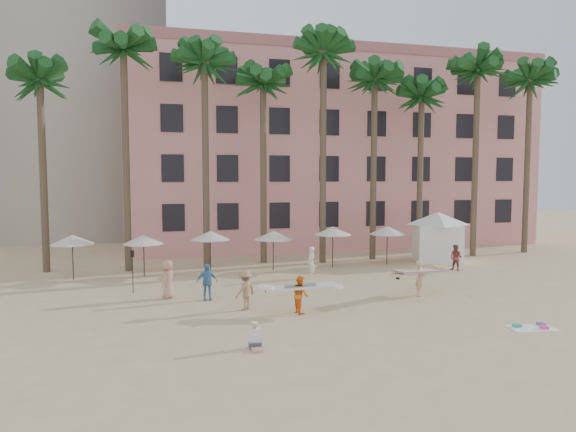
% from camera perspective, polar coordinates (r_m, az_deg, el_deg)
% --- Properties ---
extents(ground, '(120.00, 120.00, 0.00)m').
position_cam_1_polar(ground, '(21.87, 8.50, -11.63)').
color(ground, '#D1B789').
rests_on(ground, ground).
extents(pink_hotel, '(35.00, 14.00, 16.00)m').
position_cam_1_polar(pink_hotel, '(47.86, 4.10, 6.81)').
color(pink_hotel, pink).
rests_on(pink_hotel, ground).
extents(palm_row, '(44.40, 5.40, 16.30)m').
position_cam_1_polar(palm_row, '(36.09, -0.20, 15.54)').
color(palm_row, brown).
rests_on(palm_row, ground).
extents(umbrella_row, '(22.50, 2.70, 2.73)m').
position_cam_1_polar(umbrella_row, '(32.46, -5.10, -2.11)').
color(umbrella_row, '#332B23').
rests_on(umbrella_row, ground).
extents(cabana, '(5.71, 5.71, 3.50)m').
position_cam_1_polar(cabana, '(37.81, 16.28, -1.74)').
color(cabana, white).
rests_on(cabana, ground).
extents(beach_towel, '(1.91, 1.22, 0.14)m').
position_cam_1_polar(beach_towel, '(23.08, 25.52, -11.08)').
color(beach_towel, white).
rests_on(beach_towel, ground).
extents(carrier_yellow, '(3.46, 2.07, 1.82)m').
position_cam_1_polar(carrier_yellow, '(26.86, 14.47, -6.43)').
color(carrier_yellow, '#DDA97C').
rests_on(carrier_yellow, ground).
extents(carrier_white, '(3.15, 1.35, 1.66)m').
position_cam_1_polar(carrier_white, '(22.90, 1.38, -8.52)').
color(carrier_white, orange).
rests_on(carrier_white, ground).
extents(beachgoers, '(18.94, 7.17, 1.91)m').
position_cam_1_polar(beachgoers, '(26.76, -1.04, -6.60)').
color(beachgoers, white).
rests_on(beachgoers, ground).
extents(paddle, '(0.18, 0.04, 2.23)m').
position_cam_1_polar(paddle, '(27.79, -16.89, -5.33)').
color(paddle, black).
rests_on(paddle, ground).
extents(seated_man, '(0.41, 0.71, 0.92)m').
position_cam_1_polar(seated_man, '(18.55, -3.66, -13.54)').
color(seated_man, '#3F3F4C').
rests_on(seated_man, ground).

